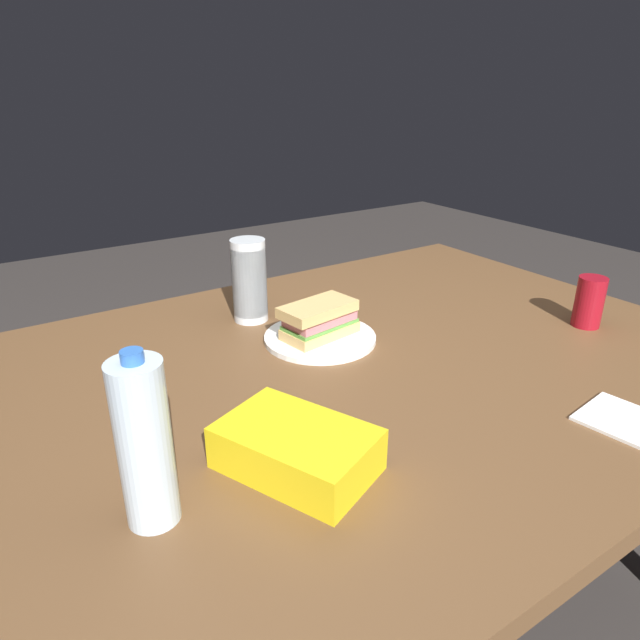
{
  "coord_description": "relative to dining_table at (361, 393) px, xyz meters",
  "views": [
    {
      "loc": [
        0.67,
        0.84,
        1.29
      ],
      "look_at": [
        0.02,
        -0.14,
        0.8
      ],
      "focal_mm": 31.75,
      "sensor_mm": 36.0,
      "label": 1
    }
  ],
  "objects": [
    {
      "name": "paper_napkin",
      "position": [
        -0.24,
        0.44,
        0.08
      ],
      "size": [
        0.15,
        0.15,
        0.01
      ],
      "primitive_type": "cube",
      "rotation": [
        0.0,
        0.0,
        3.27
      ],
      "color": "white",
      "rests_on": "dining_table"
    },
    {
      "name": "water_bottle_tall",
      "position": [
        0.52,
        0.21,
        0.2
      ],
      "size": [
        0.07,
        0.07,
        0.25
      ],
      "color": "silver",
      "rests_on": "dining_table"
    },
    {
      "name": "soda_can_red",
      "position": [
        -0.57,
        0.15,
        0.14
      ],
      "size": [
        0.07,
        0.07,
        0.12
      ],
      "primitive_type": "cylinder",
      "color": "maroon",
      "rests_on": "dining_table"
    },
    {
      "name": "chip_bag",
      "position": [
        0.3,
        0.23,
        0.11
      ],
      "size": [
        0.23,
        0.27,
        0.07
      ],
      "primitive_type": "cube",
      "rotation": [
        0.0,
        0.0,
        1.97
      ],
      "color": "yellow",
      "rests_on": "dining_table"
    },
    {
      "name": "dining_table",
      "position": [
        0.0,
        0.0,
        0.0
      ],
      "size": [
        1.61,
        1.18,
        0.75
      ],
      "color": "brown",
      "rests_on": "ground_plane"
    },
    {
      "name": "ground_plane",
      "position": [
        0.0,
        0.0,
        -0.67
      ],
      "size": [
        8.0,
        8.0,
        0.0
      ],
      "primitive_type": "plane",
      "color": "#383330"
    },
    {
      "name": "sandwich",
      "position": [
        0.02,
        -0.13,
        0.13
      ],
      "size": [
        0.19,
        0.12,
        0.08
      ],
      "color": "#DBB26B",
      "rests_on": "paper_plate"
    },
    {
      "name": "plastic_cup_stack",
      "position": [
        0.09,
        -0.33,
        0.18
      ],
      "size": [
        0.08,
        0.08,
        0.2
      ],
      "color": "silver",
      "rests_on": "dining_table"
    },
    {
      "name": "paper_plate",
      "position": [
        0.02,
        -0.14,
        0.08
      ],
      "size": [
        0.26,
        0.26,
        0.01
      ],
      "primitive_type": "cylinder",
      "color": "white",
      "rests_on": "dining_table"
    }
  ]
}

